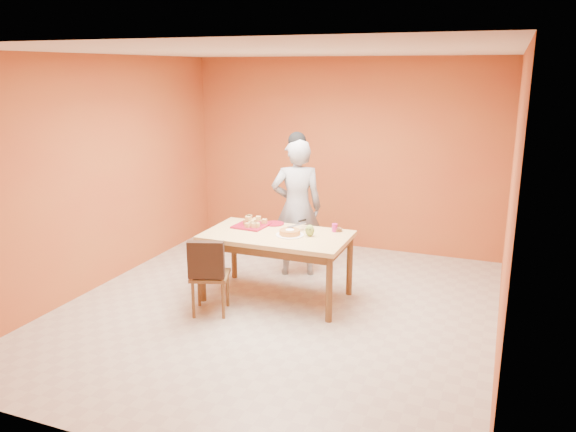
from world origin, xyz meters
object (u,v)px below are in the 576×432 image
at_px(dining_table, 277,242).
at_px(person, 297,208).
at_px(red_dinner_plate, 274,224).
at_px(pastry_platter, 251,226).
at_px(egg_ornament, 310,230).
at_px(magenta_glass, 335,228).
at_px(dining_chair, 209,274).
at_px(sponge_cake, 290,232).
at_px(checker_tin, 337,230).

height_order(dining_table, person, person).
relative_size(dining_table, red_dinner_plate, 6.80).
bearing_deg(pastry_platter, egg_ornament, -8.37).
bearing_deg(red_dinner_plate, magenta_glass, -2.78).
height_order(red_dinner_plate, magenta_glass, magenta_glass).
bearing_deg(person, egg_ornament, 96.50).
relative_size(egg_ornament, magenta_glass, 1.41).
bearing_deg(pastry_platter, dining_chair, -98.27).
xyz_separation_m(dining_chair, pastry_platter, (0.12, 0.81, 0.33)).
bearing_deg(dining_table, person, 94.86).
bearing_deg(person, pastry_platter, 40.68).
distance_m(sponge_cake, magenta_glass, 0.53).
height_order(person, magenta_glass, person).
bearing_deg(magenta_glass, egg_ornament, -127.67).
distance_m(magenta_glass, checker_tin, 0.05).
height_order(pastry_platter, checker_tin, checker_tin).
xyz_separation_m(pastry_platter, sponge_cake, (0.55, -0.18, 0.03)).
height_order(person, checker_tin, person).
height_order(dining_chair, magenta_glass, same).
distance_m(dining_chair, person, 1.58).
xyz_separation_m(pastry_platter, checker_tin, (0.98, 0.19, 0.01)).
height_order(pastry_platter, magenta_glass, magenta_glass).
bearing_deg(dining_table, dining_chair, -128.12).
bearing_deg(dining_chair, red_dinner_plate, 52.46).
bearing_deg(red_dinner_plate, pastry_platter, -137.90).
bearing_deg(egg_ornament, pastry_platter, 151.37).
distance_m(dining_table, pastry_platter, 0.43).
bearing_deg(magenta_glass, pastry_platter, -171.03).
bearing_deg(egg_ornament, red_dinner_plate, 131.14).
bearing_deg(dining_table, egg_ornament, 7.53).
distance_m(person, magenta_glass, 0.82).
xyz_separation_m(egg_ornament, magenta_glass, (0.20, 0.26, -0.02)).
height_order(person, egg_ornament, person).
height_order(dining_chair, egg_ornament, egg_ornament).
xyz_separation_m(red_dinner_plate, sponge_cake, (0.34, -0.37, 0.03)).
height_order(dining_table, checker_tin, checker_tin).
height_order(dining_table, egg_ornament, egg_ornament).
bearing_deg(sponge_cake, pastry_platter, 162.15).
height_order(red_dinner_plate, sponge_cake, sponge_cake).
height_order(red_dinner_plate, egg_ornament, egg_ornament).
distance_m(pastry_platter, egg_ornament, 0.77).
distance_m(dining_chair, red_dinner_plate, 1.10).
height_order(pastry_platter, egg_ornament, egg_ornament).
distance_m(dining_table, sponge_cake, 0.21).
bearing_deg(person, red_dinner_plate, 53.34).
xyz_separation_m(person, sponge_cake, (0.23, -0.83, -0.06)).
bearing_deg(checker_tin, egg_ornament, -126.87).
bearing_deg(egg_ornament, person, 99.60).
relative_size(pastry_platter, checker_tin, 3.20).
bearing_deg(dining_chair, egg_ornament, 18.96).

